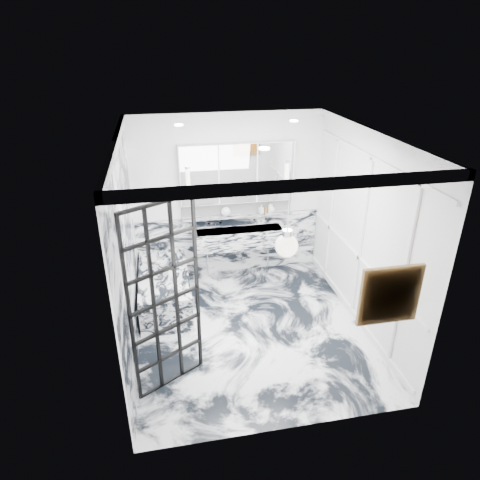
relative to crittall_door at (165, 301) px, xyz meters
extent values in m
plane|color=white|center=(1.16, 0.83, -1.17)|extent=(3.60, 3.60, 0.00)
plane|color=white|center=(1.16, 0.83, 1.63)|extent=(3.60, 3.60, 0.00)
plane|color=white|center=(1.16, 2.63, 0.23)|extent=(3.60, 0.00, 3.60)
plane|color=white|center=(1.16, -0.97, 0.23)|extent=(3.60, 0.00, 3.60)
plane|color=white|center=(-0.44, 0.83, 0.23)|extent=(0.00, 3.60, 3.60)
plane|color=white|center=(2.76, 0.83, 0.23)|extent=(0.00, 3.60, 3.60)
cube|color=white|center=(1.16, 2.60, -0.64)|extent=(3.18, 0.05, 1.05)
cube|color=white|center=(-0.42, 0.83, 0.17)|extent=(0.02, 3.56, 2.68)
cube|color=white|center=(2.74, 0.83, 0.13)|extent=(0.03, 3.40, 2.30)
imported|color=#8C5919|center=(1.88, 2.54, 0.02)|extent=(0.09, 0.09, 0.19)
imported|color=#4C4C51|center=(1.72, 2.54, 0.00)|extent=(0.09, 0.09, 0.15)
imported|color=silver|center=(1.91, 2.54, 0.00)|extent=(0.13, 0.13, 0.15)
sphere|color=white|center=(1.10, 2.54, 0.00)|extent=(0.17, 0.17, 0.17)
cylinder|color=#8C5919|center=(1.81, 2.54, -0.03)|extent=(0.04, 0.04, 0.10)
cylinder|color=silver|center=(0.15, 0.96, -0.56)|extent=(0.08, 0.08, 0.12)
cube|color=#D16415|center=(2.17, -0.93, 0.40)|extent=(0.54, 0.05, 0.54)
sphere|color=white|center=(1.22, -0.53, 0.83)|extent=(0.23, 0.23, 0.23)
cube|color=silver|center=(1.31, 2.38, -0.44)|extent=(1.60, 0.45, 0.30)
cube|color=silver|center=(1.31, 2.55, -0.10)|extent=(1.90, 0.14, 0.04)
cube|color=white|center=(1.31, 2.61, 0.04)|extent=(1.90, 0.03, 0.23)
cube|color=white|center=(1.31, 2.55, 0.65)|extent=(1.90, 0.16, 1.00)
cylinder|color=white|center=(0.49, 2.46, 0.61)|extent=(0.07, 0.07, 0.40)
cylinder|color=white|center=(2.13, 2.46, 0.61)|extent=(0.07, 0.07, 0.40)
cube|color=silver|center=(-0.01, 1.72, -0.89)|extent=(0.75, 1.65, 0.55)
camera|label=1|loc=(0.05, -4.12, 2.69)|focal=32.00mm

